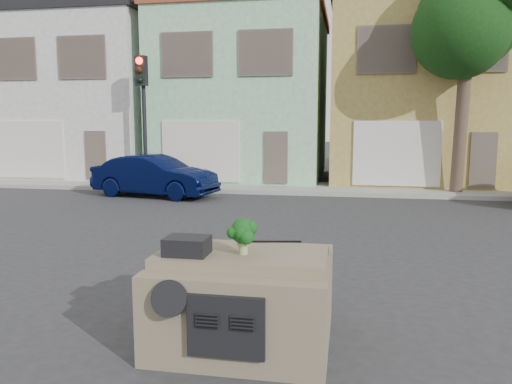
# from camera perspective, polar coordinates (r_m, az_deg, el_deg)

# --- Properties ---
(ground_plane) EXTENTS (120.00, 120.00, 0.00)m
(ground_plane) POSITION_cam_1_polar(r_m,az_deg,el_deg) (9.01, 2.59, -8.73)
(ground_plane) COLOR #303033
(ground_plane) RESTS_ON ground
(sidewalk) EXTENTS (40.00, 3.00, 0.15)m
(sidewalk) POSITION_cam_1_polar(r_m,az_deg,el_deg) (19.25, 6.83, 0.40)
(sidewalk) COLOR gray
(sidewalk) RESTS_ON ground
(townhouse_white) EXTENTS (7.20, 8.20, 7.55)m
(townhouse_white) POSITION_cam_1_polar(r_m,az_deg,el_deg) (26.09, -17.71, 10.19)
(townhouse_white) COLOR silver
(townhouse_white) RESTS_ON ground
(townhouse_mint) EXTENTS (7.20, 8.20, 7.55)m
(townhouse_mint) POSITION_cam_1_polar(r_m,az_deg,el_deg) (23.55, -1.07, 10.84)
(townhouse_mint) COLOR #8FCC9E
(townhouse_mint) RESTS_ON ground
(townhouse_tan) EXTENTS (7.20, 8.20, 7.55)m
(townhouse_tan) POSITION_cam_1_polar(r_m,az_deg,el_deg) (23.26, 17.68, 10.51)
(townhouse_tan) COLOR #A48C46
(townhouse_tan) RESTS_ON ground
(navy_sedan) EXTENTS (4.64, 2.39, 1.46)m
(navy_sedan) POSITION_cam_1_polar(r_m,az_deg,el_deg) (17.93, -11.42, -0.50)
(navy_sedan) COLOR #050C33
(navy_sedan) RESTS_ON ground
(traffic_signal) EXTENTS (0.40, 0.40, 5.10)m
(traffic_signal) POSITION_cam_1_polar(r_m,az_deg,el_deg) (19.61, -12.73, 7.65)
(traffic_signal) COLOR black
(traffic_signal) RESTS_ON ground
(tree_near) EXTENTS (4.40, 4.00, 8.50)m
(tree_near) POSITION_cam_1_polar(r_m,az_deg,el_deg) (18.83, 22.66, 12.42)
(tree_near) COLOR #12340F
(tree_near) RESTS_ON ground
(car_dashboard) EXTENTS (2.00, 1.80, 1.12)m
(car_dashboard) POSITION_cam_1_polar(r_m,az_deg,el_deg) (6.02, -1.33, -11.70)
(car_dashboard) COLOR #72664F
(car_dashboard) RESTS_ON ground
(instrument_hump) EXTENTS (0.48, 0.38, 0.20)m
(instrument_hump) POSITION_cam_1_polar(r_m,az_deg,el_deg) (5.65, -7.88, -6.10)
(instrument_hump) COLOR black
(instrument_hump) RESTS_ON car_dashboard
(wiper_arm) EXTENTS (0.69, 0.15, 0.02)m
(wiper_arm) POSITION_cam_1_polar(r_m,az_deg,el_deg) (6.17, 1.93, -5.68)
(wiper_arm) COLOR black
(wiper_arm) RESTS_ON car_dashboard
(broccoli) EXTENTS (0.36, 0.36, 0.42)m
(broccoli) POSITION_cam_1_polar(r_m,az_deg,el_deg) (5.59, -1.49, -5.05)
(broccoli) COLOR #0E390F
(broccoli) RESTS_ON car_dashboard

